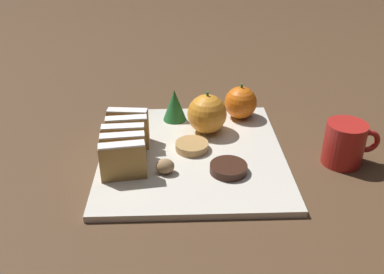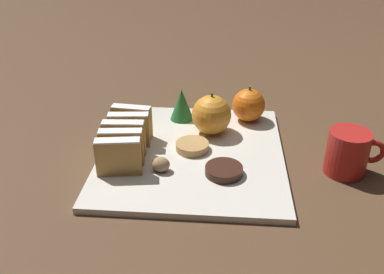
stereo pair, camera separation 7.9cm
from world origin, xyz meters
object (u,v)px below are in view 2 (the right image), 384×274
at_px(orange_far, 211,115).
at_px(walnut, 161,164).
at_px(orange_near, 249,105).
at_px(chocolate_cookie, 224,170).
at_px(coffee_mug, 348,153).

distance_m(orange_far, walnut, 0.17).
bearing_deg(orange_far, walnut, -119.03).
distance_m(orange_near, chocolate_cookie, 0.22).
bearing_deg(coffee_mug, walnut, -173.03).
bearing_deg(orange_far, orange_near, 39.23).
xyz_separation_m(walnut, coffee_mug, (0.32, 0.04, 0.02)).
bearing_deg(coffee_mug, orange_far, 156.14).
distance_m(chocolate_cookie, coffee_mug, 0.22).
bearing_deg(walnut, orange_near, 53.00).
distance_m(walnut, coffee_mug, 0.33).
bearing_deg(orange_far, coffee_mug, -23.86).
bearing_deg(chocolate_cookie, orange_near, 77.12).
bearing_deg(walnut, chocolate_cookie, -0.73).
bearing_deg(orange_near, orange_far, -140.77).
distance_m(walnut, chocolate_cookie, 0.11).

